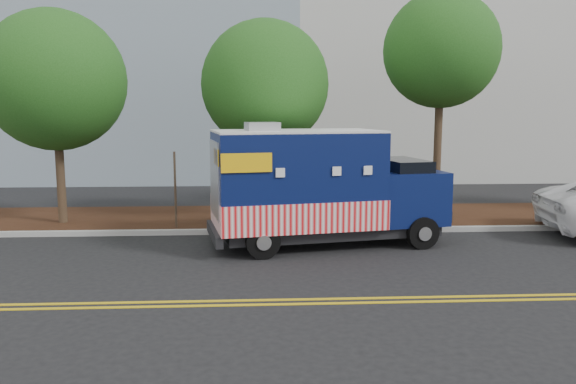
{
  "coord_description": "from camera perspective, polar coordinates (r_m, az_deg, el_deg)",
  "views": [
    {
      "loc": [
        -0.01,
        -14.75,
        3.6
      ],
      "look_at": [
        0.82,
        0.6,
        1.35
      ],
      "focal_mm": 35.0,
      "sensor_mm": 36.0,
      "label": 1
    }
  ],
  "objects": [
    {
      "name": "centerline_near",
      "position": [
        10.91,
        -2.94,
        -10.92
      ],
      "size": [
        120.0,
        0.1,
        0.01
      ],
      "primitive_type": "cube",
      "color": "gold",
      "rests_on": "ground"
    },
    {
      "name": "tree_c",
      "position": [
        19.56,
        15.31,
        13.68
      ],
      "size": [
        3.78,
        3.78,
        7.43
      ],
      "color": "#38281C",
      "rests_on": "ground"
    },
    {
      "name": "tree_b",
      "position": [
        17.84,
        -2.34,
        10.85
      ],
      "size": [
        4.0,
        4.0,
        6.4
      ],
      "color": "#38281C",
      "rests_on": "ground"
    },
    {
      "name": "sign_post",
      "position": [
        16.85,
        -11.37,
        -0.03
      ],
      "size": [
        0.06,
        0.06,
        2.4
      ],
      "primitive_type": "cube",
      "color": "#473828",
      "rests_on": "ground"
    },
    {
      "name": "tree_a",
      "position": [
        18.46,
        -22.59,
        10.4
      ],
      "size": [
        4.2,
        4.2,
        6.58
      ],
      "color": "#38281C",
      "rests_on": "ground"
    },
    {
      "name": "ground",
      "position": [
        15.18,
        -3.0,
        -5.4
      ],
      "size": [
        120.0,
        120.0,
        0.0
      ],
      "primitive_type": "plane",
      "color": "black",
      "rests_on": "ground"
    },
    {
      "name": "food_truck",
      "position": [
        14.91,
        2.91,
        0.19
      ],
      "size": [
        6.56,
        3.38,
        3.3
      ],
      "rotation": [
        0.0,
        0.0,
        0.18
      ],
      "color": "black",
      "rests_on": "ground"
    },
    {
      "name": "centerline_far",
      "position": [
        10.67,
        -2.93,
        -11.37
      ],
      "size": [
        120.0,
        0.1,
        0.01
      ],
      "primitive_type": "cube",
      "color": "gold",
      "rests_on": "ground"
    },
    {
      "name": "curb",
      "position": [
        16.53,
        -3.01,
        -4.0
      ],
      "size": [
        120.0,
        0.18,
        0.15
      ],
      "primitive_type": "cube",
      "color": "#9E9E99",
      "rests_on": "ground"
    },
    {
      "name": "mulch_strip",
      "position": [
        18.59,
        -3.02,
        -2.62
      ],
      "size": [
        120.0,
        4.0,
        0.15
      ],
      "primitive_type": "cube",
      "color": "black",
      "rests_on": "ground"
    }
  ]
}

